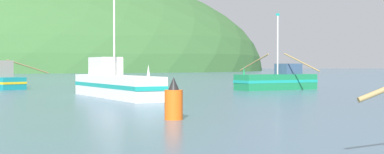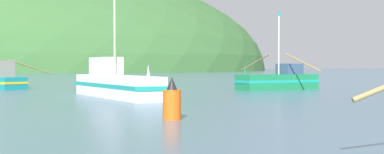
% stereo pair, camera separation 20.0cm
% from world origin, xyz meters
% --- Properties ---
extents(hill_far_right, '(183.69, 146.95, 75.00)m').
position_xyz_m(hill_far_right, '(-53.29, 200.70, 0.00)').
color(hill_far_right, '#386633').
rests_on(hill_far_right, ground).
extents(fishing_boat_green, '(7.62, 9.69, 6.48)m').
position_xyz_m(fishing_boat_green, '(4.39, 40.72, 0.79)').
color(fishing_boat_green, '#197A47').
rests_on(fishing_boat_green, ground).
extents(fishing_boat_white, '(6.21, 11.42, 6.61)m').
position_xyz_m(fishing_boat_white, '(-9.00, 30.83, 0.88)').
color(fishing_boat_white, white).
rests_on(fishing_boat_white, ground).
extents(channel_buoy, '(0.71, 0.71, 1.65)m').
position_xyz_m(channel_buoy, '(-6.22, 15.59, 0.69)').
color(channel_buoy, '#E55914').
rests_on(channel_buoy, ground).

